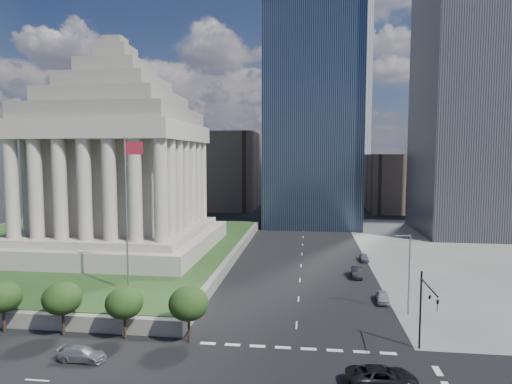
% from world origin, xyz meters
% --- Properties ---
extents(ground, '(500.00, 500.00, 0.00)m').
position_xyz_m(ground, '(0.00, 100.00, 0.00)').
color(ground, black).
rests_on(ground, ground).
extents(plaza_terrace, '(66.00, 70.00, 1.80)m').
position_xyz_m(plaza_terrace, '(-45.00, 50.00, 0.90)').
color(plaza_terrace, slate).
rests_on(plaza_terrace, ground).
extents(plaza_lawn, '(64.00, 68.00, 0.10)m').
position_xyz_m(plaza_lawn, '(-45.00, 50.00, 1.85)').
color(plaza_lawn, '#253D19').
rests_on(plaza_lawn, plaza_terrace).
extents(war_memorial, '(34.00, 34.00, 39.00)m').
position_xyz_m(war_memorial, '(-34.00, 48.00, 21.40)').
color(war_memorial, '#A99D8E').
rests_on(war_memorial, plaza_lawn).
extents(flagpole, '(2.52, 0.24, 20.00)m').
position_xyz_m(flagpole, '(-21.83, 24.00, 13.11)').
color(flagpole, slate).
rests_on(flagpole, plaza_lawn).
extents(midrise_glass, '(26.00, 26.00, 60.00)m').
position_xyz_m(midrise_glass, '(2.00, 95.00, 30.00)').
color(midrise_glass, black).
rests_on(midrise_glass, ground).
extents(highrise_ne, '(26.00, 28.00, 100.00)m').
position_xyz_m(highrise_ne, '(42.00, 85.00, 50.00)').
color(highrise_ne, black).
rests_on(highrise_ne, ground).
extents(building_filler_ne, '(20.00, 30.00, 20.00)m').
position_xyz_m(building_filler_ne, '(32.00, 130.00, 10.00)').
color(building_filler_ne, brown).
rests_on(building_filler_ne, ground).
extents(building_filler_nw, '(24.00, 30.00, 28.00)m').
position_xyz_m(building_filler_nw, '(-30.00, 130.00, 14.00)').
color(building_filler_nw, brown).
rests_on(building_filler_nw, ground).
extents(traffic_signal_ne, '(0.30, 5.74, 8.00)m').
position_xyz_m(traffic_signal_ne, '(12.50, 13.70, 5.25)').
color(traffic_signal_ne, black).
rests_on(traffic_signal_ne, ground).
extents(street_lamp_north, '(2.13, 0.22, 10.00)m').
position_xyz_m(street_lamp_north, '(13.33, 25.00, 5.66)').
color(street_lamp_north, slate).
rests_on(street_lamp_north, ground).
extents(pickup_truck, '(6.19, 3.27, 1.66)m').
position_xyz_m(pickup_truck, '(7.55, 7.71, 0.83)').
color(pickup_truck, black).
rests_on(pickup_truck, ground).
extents(suv_grey, '(1.92, 4.58, 1.32)m').
position_xyz_m(suv_grey, '(-19.97, 8.85, 0.66)').
color(suv_grey, slate).
rests_on(suv_grey, ground).
extents(parked_sedan_near, '(1.97, 4.29, 1.42)m').
position_xyz_m(parked_sedan_near, '(11.17, 29.15, 0.71)').
color(parked_sedan_near, '#9B9DA4').
rests_on(parked_sedan_near, ground).
extents(parked_sedan_mid, '(1.80, 4.67, 1.52)m').
position_xyz_m(parked_sedan_mid, '(9.00, 40.80, 0.76)').
color(parked_sedan_mid, black).
rests_on(parked_sedan_mid, ground).
extents(parked_sedan_far, '(1.62, 3.94, 1.34)m').
position_xyz_m(parked_sedan_far, '(11.50, 51.65, 0.67)').
color(parked_sedan_far, slate).
rests_on(parked_sedan_far, ground).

